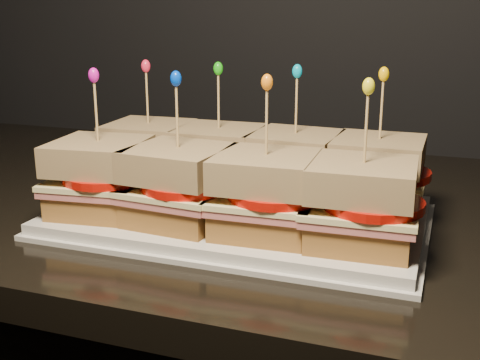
% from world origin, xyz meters
% --- Properties ---
extents(granite_slab, '(2.60, 0.70, 0.04)m').
position_xyz_m(granite_slab, '(-0.11, 1.66, 0.89)').
color(granite_slab, black).
rests_on(granite_slab, cabinet).
extents(platter, '(0.43, 0.26, 0.02)m').
position_xyz_m(platter, '(-0.31, 1.55, 0.92)').
color(platter, silver).
rests_on(platter, granite_slab).
extents(platter_rim, '(0.44, 0.28, 0.01)m').
position_xyz_m(platter_rim, '(-0.31, 1.55, 0.92)').
color(platter_rim, silver).
rests_on(platter_rim, granite_slab).
extents(sandwich_0_bread_bot, '(0.11, 0.11, 0.03)m').
position_xyz_m(sandwich_0_bread_bot, '(-0.46, 1.61, 0.94)').
color(sandwich_0_bread_bot, brown).
rests_on(sandwich_0_bread_bot, platter).
extents(sandwich_0_ham, '(0.12, 0.11, 0.01)m').
position_xyz_m(sandwich_0_ham, '(-0.46, 1.61, 0.96)').
color(sandwich_0_ham, '#C05154').
rests_on(sandwich_0_ham, sandwich_0_bread_bot).
extents(sandwich_0_cheese, '(0.12, 0.11, 0.01)m').
position_xyz_m(sandwich_0_cheese, '(-0.46, 1.61, 0.97)').
color(sandwich_0_cheese, '#FBF1A3').
rests_on(sandwich_0_cheese, sandwich_0_ham).
extents(sandwich_0_tomato, '(0.10, 0.10, 0.01)m').
position_xyz_m(sandwich_0_tomato, '(-0.45, 1.60, 0.98)').
color(sandwich_0_tomato, red).
rests_on(sandwich_0_tomato, sandwich_0_cheese).
extents(sandwich_0_bread_top, '(0.11, 0.11, 0.03)m').
position_xyz_m(sandwich_0_bread_top, '(-0.46, 1.61, 1.00)').
color(sandwich_0_bread_top, '#522C10').
rests_on(sandwich_0_bread_top, sandwich_0_tomato).
extents(sandwich_0_pick, '(0.00, 0.00, 0.09)m').
position_xyz_m(sandwich_0_pick, '(-0.46, 1.61, 1.05)').
color(sandwich_0_pick, tan).
rests_on(sandwich_0_pick, sandwich_0_bread_top).
extents(sandwich_0_frill, '(0.01, 0.01, 0.02)m').
position_xyz_m(sandwich_0_frill, '(-0.46, 1.61, 1.09)').
color(sandwich_0_frill, '#E42240').
rests_on(sandwich_0_frill, sandwich_0_pick).
extents(sandwich_1_bread_bot, '(0.10, 0.10, 0.03)m').
position_xyz_m(sandwich_1_bread_bot, '(-0.36, 1.61, 0.94)').
color(sandwich_1_bread_bot, brown).
rests_on(sandwich_1_bread_bot, platter).
extents(sandwich_1_ham, '(0.11, 0.11, 0.01)m').
position_xyz_m(sandwich_1_ham, '(-0.36, 1.61, 0.96)').
color(sandwich_1_ham, '#C05154').
rests_on(sandwich_1_ham, sandwich_1_bread_bot).
extents(sandwich_1_cheese, '(0.12, 0.11, 0.01)m').
position_xyz_m(sandwich_1_cheese, '(-0.36, 1.61, 0.97)').
color(sandwich_1_cheese, '#FBF1A3').
rests_on(sandwich_1_cheese, sandwich_1_ham).
extents(sandwich_1_tomato, '(0.10, 0.10, 0.01)m').
position_xyz_m(sandwich_1_tomato, '(-0.35, 1.60, 0.98)').
color(sandwich_1_tomato, red).
rests_on(sandwich_1_tomato, sandwich_1_cheese).
extents(sandwich_1_bread_top, '(0.11, 0.11, 0.03)m').
position_xyz_m(sandwich_1_bread_top, '(-0.36, 1.61, 1.00)').
color(sandwich_1_bread_top, '#522C10').
rests_on(sandwich_1_bread_top, sandwich_1_tomato).
extents(sandwich_1_pick, '(0.00, 0.00, 0.09)m').
position_xyz_m(sandwich_1_pick, '(-0.36, 1.61, 1.05)').
color(sandwich_1_pick, tan).
rests_on(sandwich_1_pick, sandwich_1_bread_top).
extents(sandwich_1_frill, '(0.01, 0.01, 0.02)m').
position_xyz_m(sandwich_1_frill, '(-0.36, 1.61, 1.09)').
color(sandwich_1_frill, '#1AA911').
rests_on(sandwich_1_frill, sandwich_1_pick).
extents(sandwich_2_bread_bot, '(0.11, 0.11, 0.03)m').
position_xyz_m(sandwich_2_bread_bot, '(-0.26, 1.61, 0.94)').
color(sandwich_2_bread_bot, brown).
rests_on(sandwich_2_bread_bot, platter).
extents(sandwich_2_ham, '(0.12, 0.11, 0.01)m').
position_xyz_m(sandwich_2_ham, '(-0.26, 1.61, 0.96)').
color(sandwich_2_ham, '#C05154').
rests_on(sandwich_2_ham, sandwich_2_bread_bot).
extents(sandwich_2_cheese, '(0.12, 0.11, 0.01)m').
position_xyz_m(sandwich_2_cheese, '(-0.26, 1.61, 0.97)').
color(sandwich_2_cheese, '#FBF1A3').
rests_on(sandwich_2_cheese, sandwich_2_ham).
extents(sandwich_2_tomato, '(0.10, 0.10, 0.01)m').
position_xyz_m(sandwich_2_tomato, '(-0.24, 1.60, 0.98)').
color(sandwich_2_tomato, red).
rests_on(sandwich_2_tomato, sandwich_2_cheese).
extents(sandwich_2_bread_top, '(0.11, 0.11, 0.03)m').
position_xyz_m(sandwich_2_bread_top, '(-0.26, 1.61, 1.00)').
color(sandwich_2_bread_top, '#522C10').
rests_on(sandwich_2_bread_top, sandwich_2_tomato).
extents(sandwich_2_pick, '(0.00, 0.00, 0.09)m').
position_xyz_m(sandwich_2_pick, '(-0.26, 1.61, 1.05)').
color(sandwich_2_pick, tan).
rests_on(sandwich_2_pick, sandwich_2_bread_top).
extents(sandwich_2_frill, '(0.01, 0.01, 0.02)m').
position_xyz_m(sandwich_2_frill, '(-0.26, 1.61, 1.09)').
color(sandwich_2_frill, '#049ABD').
rests_on(sandwich_2_frill, sandwich_2_pick).
extents(sandwich_3_bread_bot, '(0.10, 0.10, 0.03)m').
position_xyz_m(sandwich_3_bread_bot, '(-0.16, 1.61, 0.94)').
color(sandwich_3_bread_bot, brown).
rests_on(sandwich_3_bread_bot, platter).
extents(sandwich_3_ham, '(0.11, 0.11, 0.01)m').
position_xyz_m(sandwich_3_ham, '(-0.16, 1.61, 0.96)').
color(sandwich_3_ham, '#C05154').
rests_on(sandwich_3_ham, sandwich_3_bread_bot).
extents(sandwich_3_cheese, '(0.11, 0.11, 0.01)m').
position_xyz_m(sandwich_3_cheese, '(-0.16, 1.61, 0.97)').
color(sandwich_3_cheese, '#FBF1A3').
rests_on(sandwich_3_cheese, sandwich_3_ham).
extents(sandwich_3_tomato, '(0.10, 0.10, 0.01)m').
position_xyz_m(sandwich_3_tomato, '(-0.14, 1.60, 0.98)').
color(sandwich_3_tomato, red).
rests_on(sandwich_3_tomato, sandwich_3_cheese).
extents(sandwich_3_bread_top, '(0.10, 0.10, 0.03)m').
position_xyz_m(sandwich_3_bread_top, '(-0.16, 1.61, 1.00)').
color(sandwich_3_bread_top, '#522C10').
rests_on(sandwich_3_bread_top, sandwich_3_tomato).
extents(sandwich_3_pick, '(0.00, 0.00, 0.09)m').
position_xyz_m(sandwich_3_pick, '(-0.16, 1.61, 1.05)').
color(sandwich_3_pick, tan).
rests_on(sandwich_3_pick, sandwich_3_bread_top).
extents(sandwich_3_frill, '(0.01, 0.01, 0.02)m').
position_xyz_m(sandwich_3_frill, '(-0.16, 1.61, 1.09)').
color(sandwich_3_frill, '#FCBA02').
rests_on(sandwich_3_frill, sandwich_3_pick).
extents(sandwich_4_bread_bot, '(0.11, 0.11, 0.03)m').
position_xyz_m(sandwich_4_bread_bot, '(-0.46, 1.49, 0.94)').
color(sandwich_4_bread_bot, brown).
rests_on(sandwich_4_bread_bot, platter).
extents(sandwich_4_ham, '(0.12, 0.12, 0.01)m').
position_xyz_m(sandwich_4_ham, '(-0.46, 1.49, 0.96)').
color(sandwich_4_ham, '#C05154').
rests_on(sandwich_4_ham, sandwich_4_bread_bot).
extents(sandwich_4_cheese, '(0.12, 0.12, 0.01)m').
position_xyz_m(sandwich_4_cheese, '(-0.46, 1.49, 0.97)').
color(sandwich_4_cheese, '#FBF1A3').
rests_on(sandwich_4_cheese, sandwich_4_ham).
extents(sandwich_4_tomato, '(0.10, 0.10, 0.01)m').
position_xyz_m(sandwich_4_tomato, '(-0.45, 1.48, 0.98)').
color(sandwich_4_tomato, red).
rests_on(sandwich_4_tomato, sandwich_4_cheese).
extents(sandwich_4_bread_top, '(0.11, 0.11, 0.03)m').
position_xyz_m(sandwich_4_bread_top, '(-0.46, 1.49, 1.00)').
color(sandwich_4_bread_top, '#522C10').
rests_on(sandwich_4_bread_top, sandwich_4_tomato).
extents(sandwich_4_pick, '(0.00, 0.00, 0.09)m').
position_xyz_m(sandwich_4_pick, '(-0.46, 1.49, 1.05)').
color(sandwich_4_pick, tan).
rests_on(sandwich_4_pick, sandwich_4_bread_top).
extents(sandwich_4_frill, '(0.01, 0.01, 0.02)m').
position_xyz_m(sandwich_4_frill, '(-0.46, 1.49, 1.09)').
color(sandwich_4_frill, '#D412A7').
rests_on(sandwich_4_frill, sandwich_4_pick).
extents(sandwich_5_bread_bot, '(0.11, 0.11, 0.03)m').
position_xyz_m(sandwich_5_bread_bot, '(-0.36, 1.49, 0.94)').
color(sandwich_5_bread_bot, brown).
rests_on(sandwich_5_bread_bot, platter).
extents(sandwich_5_ham, '(0.12, 0.11, 0.01)m').
position_xyz_m(sandwich_5_ham, '(-0.36, 1.49, 0.96)').
color(sandwich_5_ham, '#C05154').
rests_on(sandwich_5_ham, sandwich_5_bread_bot).
extents(sandwich_5_cheese, '(0.12, 0.12, 0.01)m').
position_xyz_m(sandwich_5_cheese, '(-0.36, 1.49, 0.97)').
color(sandwich_5_cheese, '#FBF1A3').
rests_on(sandwich_5_cheese, sandwich_5_ham).
extents(sandwich_5_tomato, '(0.10, 0.10, 0.01)m').
position_xyz_m(sandwich_5_tomato, '(-0.35, 1.48, 0.98)').
color(sandwich_5_tomato, red).
rests_on(sandwich_5_tomato, sandwich_5_cheese).
extents(sandwich_5_bread_top, '(0.11, 0.11, 0.03)m').
position_xyz_m(sandwich_5_bread_top, '(-0.36, 1.49, 1.00)').
color(sandwich_5_bread_top, '#522C10').
rests_on(sandwich_5_bread_top, sandwich_5_tomato).
extents(sandwich_5_pick, '(0.00, 0.00, 0.09)m').
position_xyz_m(sandwich_5_pick, '(-0.36, 1.49, 1.05)').
color(sandwich_5_pick, tan).
rests_on(sandwich_5_pick, sandwich_5_bread_top).
extents(sandwich_5_frill, '(0.01, 0.01, 0.02)m').
position_xyz_m(sandwich_5_frill, '(-0.36, 1.49, 1.09)').
color(sandwich_5_frill, '#023BD2').
rests_on(sandwich_5_frill, sandwich_5_pick).
extents(sandwich_6_bread_bot, '(0.10, 0.10, 0.03)m').
position_xyz_m(sandwich_6_bread_bot, '(-0.26, 1.49, 0.94)').
color(sandwich_6_bread_bot, brown).
rests_on(sandwich_6_bread_bot, platter).
extents(sandwich_6_ham, '(0.11, 0.11, 0.01)m').
position_xyz_m(sandwich_6_ham, '(-0.26, 1.49, 0.96)').
color(sandwich_6_ham, '#C05154').
rests_on(sandwich_6_ham, sandwich_6_bread_bot).
extents(sandwich_6_cheese, '(0.12, 0.11, 0.01)m').
position_xyz_m(sandwich_6_cheese, '(-0.26, 1.49, 0.97)').
color(sandwich_6_cheese, '#FBF1A3').
rests_on(sandwich_6_cheese, sandwich_6_ham).
extents(sandwich_6_tomato, '(0.10, 0.10, 0.01)m').
position_xyz_m(sandwich_6_tomato, '(-0.24, 1.48, 0.98)').
color(sandwich_6_tomato, red).
rests_on(sandwich_6_tomato, sandwich_6_cheese).
extents(sandwich_6_bread_top, '(0.11, 0.11, 0.03)m').
position_xyz_m(sandwich_6_bread_top, '(-0.26, 1.49, 1.00)').
color(sandwich_6_bread_top, '#522C10').
rests_on(sandwich_6_bread_top, sandwich_6_tomato).
extents(sandwich_6_pick, '(0.00, 0.00, 0.09)m').
position_xyz_m(sandwich_6_pick, '(-0.26, 1.49, 1.05)').
color(sandwich_6_pick, tan).
rests_on(sandwich_6_pick, sandwich_6_bread_top).
extents(sandwich_6_frill, '(0.01, 0.01, 0.02)m').
position_xyz_m(sandwich_6_frill, '(-0.26, 1.49, 1.09)').
color(sandwich_6_frill, orange).
rests_on(sandwich_6_frill, sandwich_6_pick).
extents(sandwich_7_bread_bot, '(0.10, 0.10, 0.03)m').
position_xyz_m(sandwich_7_bread_bot, '(-0.16, 1.49, 0.94)').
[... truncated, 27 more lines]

